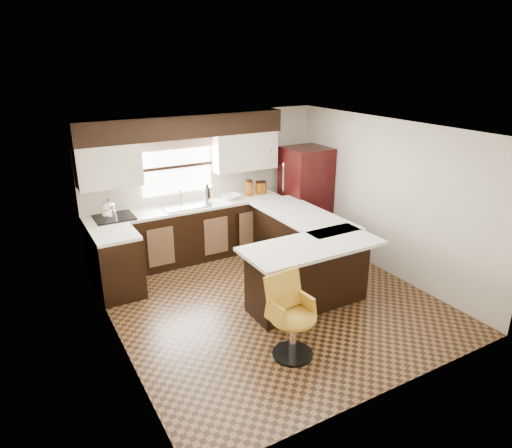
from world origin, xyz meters
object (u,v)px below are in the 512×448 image
peninsula_long (299,244)px  peninsula_return (308,275)px  refrigerator (305,196)px  bar_chair (294,319)px

peninsula_long → peninsula_return: 1.11m
peninsula_return → refrigerator: size_ratio=0.94×
refrigerator → bar_chair: 3.56m
refrigerator → bar_chair: size_ratio=1.80×
peninsula_long → peninsula_return: bearing=-118.3°
bar_chair → peninsula_long: bearing=49.2°
peninsula_return → bar_chair: (-0.82, -0.86, 0.04)m
peninsula_long → refrigerator: bearing=50.7°
refrigerator → peninsula_return: bearing=-124.2°
peninsula_return → peninsula_long: bearing=61.7°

